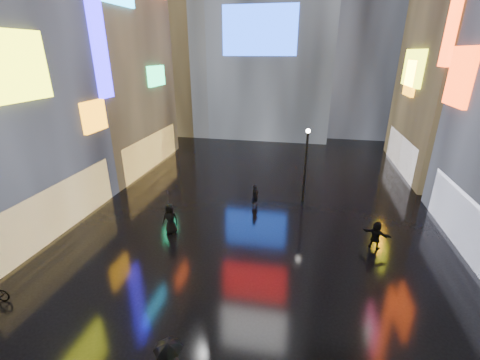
# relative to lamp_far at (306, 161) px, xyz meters

# --- Properties ---
(ground) EXTENTS (140.00, 140.00, 0.00)m
(ground) POSITION_rel_lamp_far_xyz_m (-2.68, -1.35, -2.94)
(ground) COLOR black
(ground) RESTS_ON ground
(building_left_far) EXTENTS (10.28, 12.00, 22.00)m
(building_left_far) POSITION_rel_lamp_far_xyz_m (-18.66, 4.65, 8.04)
(building_left_far) COLOR black
(building_left_far) RESTS_ON ground
(tower_flank_left) EXTENTS (10.00, 10.00, 26.00)m
(tower_flank_left) POSITION_rel_lamp_far_xyz_m (-16.68, 20.65, 10.06)
(tower_flank_left) COLOR black
(tower_flank_left) RESTS_ON ground
(lamp_far) EXTENTS (0.30, 0.30, 5.20)m
(lamp_far) POSITION_rel_lamp_far_xyz_m (0.00, 0.00, 0.00)
(lamp_far) COLOR black
(lamp_far) RESTS_ON ground
(pedestrian_4) EXTENTS (0.93, 0.64, 1.85)m
(pedestrian_4) POSITION_rel_lamp_far_xyz_m (-7.46, -6.10, -2.02)
(pedestrian_4) COLOR black
(pedestrian_4) RESTS_ON ground
(pedestrian_5) EXTENTS (1.54, 1.05, 1.59)m
(pedestrian_5) POSITION_rel_lamp_far_xyz_m (3.92, -5.36, -2.15)
(pedestrian_5) COLOR black
(pedestrian_5) RESTS_ON ground
(pedestrian_6) EXTENTS (0.63, 0.66, 1.52)m
(pedestrian_6) POSITION_rel_lamp_far_xyz_m (-3.21, -1.59, -2.18)
(pedestrian_6) COLOR black
(pedestrian_6) RESTS_ON ground
(umbrella_1) EXTENTS (1.09, 1.09, 0.68)m
(umbrella_1) POSITION_rel_lamp_far_xyz_m (-3.50, -15.32, -0.85)
(umbrella_1) COLOR black
(umbrella_1) RESTS_ON pedestrian_2
(umbrella_2) EXTENTS (1.20, 1.18, 0.87)m
(umbrella_2) POSITION_rel_lamp_far_xyz_m (-7.46, -6.10, -0.66)
(umbrella_2) COLOR black
(umbrella_2) RESTS_ON pedestrian_4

